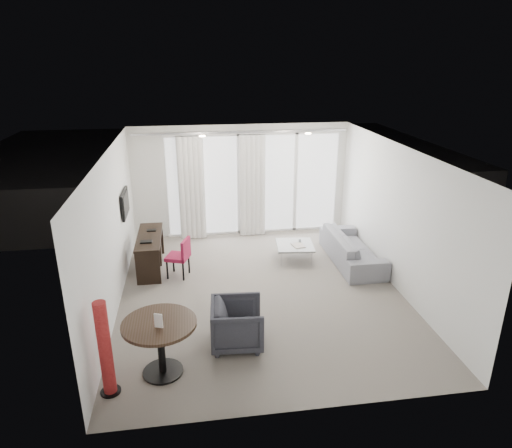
{
  "coord_description": "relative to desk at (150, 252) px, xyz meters",
  "views": [
    {
      "loc": [
        -1.17,
        -7.28,
        4.08
      ],
      "look_at": [
        0.0,
        0.6,
        1.1
      ],
      "focal_mm": 32.0,
      "sensor_mm": 36.0,
      "label": 1
    }
  ],
  "objects": [
    {
      "name": "tv",
      "position": [
        -0.42,
        0.15,
        1.0
      ],
      "size": [
        0.05,
        0.8,
        0.5
      ],
      "primitive_type": null,
      "color": "black",
      "rests_on": "wall_left"
    },
    {
      "name": "rattan_chair_b",
      "position": [
        3.68,
        2.71,
        0.05
      ],
      "size": [
        0.61,
        0.61,
        0.8
      ],
      "primitive_type": null,
      "rotation": [
        0.0,
        0.0,
        0.13
      ],
      "color": "brown",
      "rests_on": "terrace_slab"
    },
    {
      "name": "red_lamp",
      "position": [
        -0.29,
        -3.61,
        0.31
      ],
      "size": [
        0.31,
        0.31,
        1.31
      ],
      "primitive_type": "cylinder",
      "rotation": [
        0.0,
        0.0,
        -0.21
      ],
      "color": "maroon",
      "rests_on": "floor"
    },
    {
      "name": "terrace_slab",
      "position": [
        2.34,
        3.2,
        -0.41
      ],
      "size": [
        5.6,
        3.0,
        0.12
      ],
      "primitive_type": "cube",
      "color": "#4D4D50",
      "rests_on": "ground"
    },
    {
      "name": "floor",
      "position": [
        2.04,
        -1.3,
        -0.35
      ],
      "size": [
        5.0,
        6.0,
        0.0
      ],
      "primitive_type": "cube",
      "color": "slate",
      "rests_on": "ground"
    },
    {
      "name": "curtain_right",
      "position": [
        2.29,
        1.52,
        0.85
      ],
      "size": [
        0.6,
        0.2,
        2.38
      ],
      "primitive_type": null,
      "color": "silver",
      "rests_on": "ground"
    },
    {
      "name": "curtain_track",
      "position": [
        2.04,
        1.52,
        2.1
      ],
      "size": [
        4.8,
        0.04,
        0.04
      ],
      "primitive_type": null,
      "color": "#B2B2B7",
      "rests_on": "ceiling"
    },
    {
      "name": "downlight_b",
      "position": [
        3.24,
        0.3,
        2.24
      ],
      "size": [
        0.12,
        0.12,
        0.02
      ],
      "primitive_type": "cylinder",
      "color": "#FFE0B2",
      "rests_on": "ceiling"
    },
    {
      "name": "wall_left",
      "position": [
        -0.46,
        -1.3,
        0.95
      ],
      "size": [
        0.0,
        6.0,
        2.6
      ],
      "primitive_type": "cube",
      "color": "silver",
      "rests_on": "ground"
    },
    {
      "name": "ceiling",
      "position": [
        2.04,
        -1.3,
        2.25
      ],
      "size": [
        5.0,
        6.0,
        0.0
      ],
      "primitive_type": "cube",
      "color": "white",
      "rests_on": "ground"
    },
    {
      "name": "desk_chair",
      "position": [
        0.55,
        -0.43,
        0.04
      ],
      "size": [
        0.54,
        0.53,
        0.79
      ],
      "primitive_type": null,
      "rotation": [
        0.0,
        0.0,
        -0.35
      ],
      "color": "maroon",
      "rests_on": "floor"
    },
    {
      "name": "wall_front",
      "position": [
        2.04,
        -4.3,
        0.95
      ],
      "size": [
        5.0,
        0.0,
        2.6
      ],
      "primitive_type": "cube",
      "color": "silver",
      "rests_on": "ground"
    },
    {
      "name": "curtain_left",
      "position": [
        0.89,
        1.52,
        0.85
      ],
      "size": [
        0.6,
        0.2,
        2.38
      ],
      "primitive_type": null,
      "color": "silver",
      "rests_on": "ground"
    },
    {
      "name": "sofa",
      "position": [
        4.11,
        -0.29,
        -0.05
      ],
      "size": [
        0.81,
        2.07,
        0.6
      ],
      "primitive_type": "imported",
      "rotation": [
        0.0,
        0.0,
        1.57
      ],
      "color": "slate",
      "rests_on": "floor"
    },
    {
      "name": "window_frame",
      "position": [
        2.34,
        1.67,
        0.85
      ],
      "size": [
        4.1,
        0.06,
        2.44
      ],
      "primitive_type": null,
      "color": "white",
      "rests_on": "ground"
    },
    {
      "name": "desk",
      "position": [
        0.0,
        0.0,
        0.0
      ],
      "size": [
        0.47,
        1.5,
        0.7
      ],
      "primitive_type": null,
      "color": "black",
      "rests_on": "floor"
    },
    {
      "name": "wall_right",
      "position": [
        4.54,
        -1.3,
        0.95
      ],
      "size": [
        0.0,
        6.0,
        2.6
      ],
      "primitive_type": "cube",
      "color": "silver",
      "rests_on": "ground"
    },
    {
      "name": "window_panel",
      "position": [
        2.34,
        1.69,
        0.85
      ],
      "size": [
        4.0,
        0.02,
        2.38
      ],
      "primitive_type": null,
      "color": "white",
      "rests_on": "ground"
    },
    {
      "name": "downlight_a",
      "position": [
        1.14,
        0.3,
        2.24
      ],
      "size": [
        0.12,
        0.12,
        0.02
      ],
      "primitive_type": "cylinder",
      "color": "#FFE0B2",
      "rests_on": "ceiling"
    },
    {
      "name": "balustrade",
      "position": [
        2.34,
        4.65,
        0.15
      ],
      "size": [
        5.5,
        0.06,
        1.05
      ],
      "primitive_type": null,
      "color": "#B2B2B7",
      "rests_on": "terrace_slab"
    },
    {
      "name": "rattan_chair_a",
      "position": [
        2.59,
        3.39,
        0.1
      ],
      "size": [
        0.81,
        0.81,
        0.9
      ],
      "primitive_type": null,
      "rotation": [
        0.0,
        0.0,
        0.43
      ],
      "color": "brown",
      "rests_on": "terrace_slab"
    },
    {
      "name": "menu_card",
      "position": [
        0.37,
        -3.44,
        0.37
      ],
      "size": [
        0.11,
        0.06,
        0.2
      ],
      "primitive_type": null,
      "rotation": [
        0.0,
        0.0,
        -0.38
      ],
      "color": "white",
      "rests_on": "round_table"
    },
    {
      "name": "round_table",
      "position": [
        0.36,
        -3.32,
        0.04
      ],
      "size": [
        1.26,
        1.26,
        0.79
      ],
      "primitive_type": null,
      "rotation": [
        0.0,
        0.0,
        0.33
      ],
      "color": "#302014",
      "rests_on": "floor"
    },
    {
      "name": "tub_armchair",
      "position": [
        1.44,
        -2.83,
        -0.0
      ],
      "size": [
        0.82,
        0.8,
        0.7
      ],
      "primitive_type": "imported",
      "rotation": [
        0.0,
        0.0,
        1.5
      ],
      "color": "#2A2B32",
      "rests_on": "floor"
    },
    {
      "name": "magazine",
      "position": [
        3.01,
        -0.09,
        0.01
      ],
      "size": [
        0.26,
        0.31,
        0.02
      ],
      "primitive_type": null,
      "rotation": [
        0.0,
        0.0,
        0.19
      ],
      "color": "gray",
      "rests_on": "coffee_table"
    },
    {
      "name": "coffee_table",
      "position": [
        2.96,
        -0.01,
        -0.18
      ],
      "size": [
        0.83,
        0.83,
        0.34
      ],
      "primitive_type": null,
      "rotation": [
        0.0,
        0.0,
        -0.1
      ],
      "color": "gray",
      "rests_on": "floor"
    },
    {
      "name": "rattan_table",
      "position": [
        3.03,
        2.62,
        -0.08
      ],
      "size": [
        0.69,
        0.69,
        0.54
      ],
      "primitive_type": null,
      "rotation": [
        0.0,
        0.0,
        0.36
      ],
      "color": "brown",
      "rests_on": "terrace_slab"
    },
    {
      "name": "remote",
      "position": [
        3.1,
        0.13,
        0.01
      ],
      "size": [
        0.09,
        0.18,
        0.02
      ],
      "primitive_type": null,
      "rotation": [
        0.0,
        0.0,
        -0.21
      ],
      "color": "black",
      "rests_on": "coffee_table"
    }
  ]
}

